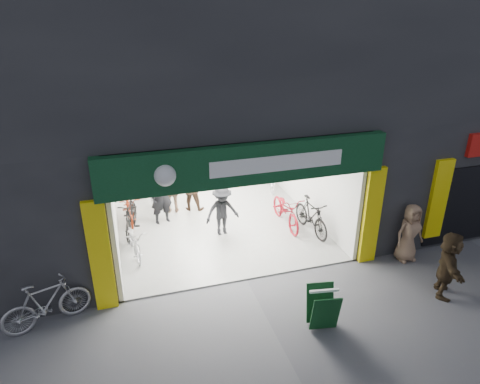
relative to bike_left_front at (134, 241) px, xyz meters
name	(u,v)px	position (x,y,z in m)	size (l,w,h in m)	color
ground	(247,280)	(2.50, -1.96, -0.42)	(60.00, 60.00, 0.00)	#56565B
building	(227,68)	(3.41, 3.03, 3.90)	(17.00, 10.27, 8.00)	#232326
bike_left_front	(134,241)	(0.00, 0.00, 0.00)	(0.56, 1.60, 0.84)	#B4B3B8
bike_left_midfront	(131,216)	(0.00, 1.24, 0.13)	(0.52, 1.82, 1.10)	black
bike_left_midback	(129,207)	(0.00, 2.06, 0.02)	(0.59, 1.69, 0.89)	maroon
bike_left_back	(149,188)	(0.70, 3.14, 0.14)	(0.52, 1.85, 1.11)	#B5B6BA
bike_right_front	(311,216)	(5.00, -0.24, 0.11)	(0.50, 1.77, 1.07)	black
bike_right_mid	(286,210)	(4.47, 0.39, 0.10)	(0.68, 1.96, 1.03)	maroon
bike_right_back	(270,176)	(4.96, 3.10, 0.08)	(0.47, 1.65, 0.99)	silver
parked_bike	(46,303)	(-1.91, -2.26, 0.12)	(0.51, 1.80, 1.08)	#A7A6AB
customer_a	(161,195)	(0.95, 1.60, 0.52)	(0.68, 0.45, 1.87)	black
customer_b	(191,186)	(1.97, 2.26, 0.40)	(0.80, 0.62, 1.64)	#3B271A
customer_c	(222,211)	(2.50, 0.35, 0.35)	(0.99, 0.57, 1.53)	black
customer_d	(172,190)	(1.35, 2.19, 0.37)	(0.93, 0.39, 1.58)	#916E54
pedestrian_near	(409,233)	(6.78, -2.26, 0.37)	(0.77, 0.50, 1.57)	#937055
pedestrian_far	(448,265)	(6.67, -3.77, 0.38)	(1.49, 0.47, 1.60)	#372919
sandwich_board	(323,307)	(3.50, -3.95, 0.07)	(0.67, 0.68, 0.89)	#0D3617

